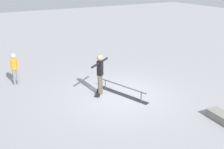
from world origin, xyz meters
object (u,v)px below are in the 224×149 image
(skater_main, at_px, (100,72))
(grind_rail, at_px, (122,91))
(skateboard_main, at_px, (99,93))
(bystander_orange_shirt, at_px, (15,67))

(skater_main, bearing_deg, grind_rail, -68.02)
(grind_rail, xyz_separation_m, skater_main, (0.49, 0.78, 0.81))
(skater_main, bearing_deg, skateboard_main, 91.60)
(skateboard_main, height_order, bystander_orange_shirt, bystander_orange_shirt)
(bystander_orange_shirt, bearing_deg, grind_rail, -31.46)
(bystander_orange_shirt, bearing_deg, skateboard_main, -33.90)
(skater_main, height_order, skateboard_main, skater_main)
(skater_main, distance_m, skateboard_main, 0.93)
(skater_main, distance_m, bystander_orange_shirt, 4.06)
(grind_rail, bearing_deg, skater_main, 40.68)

